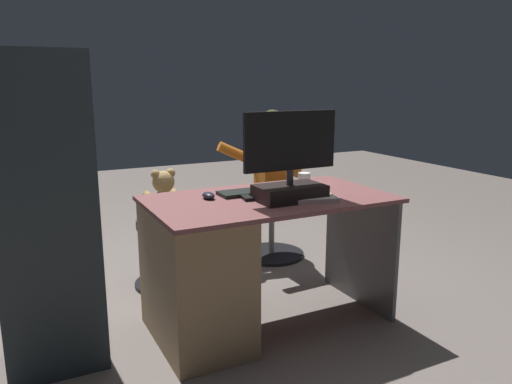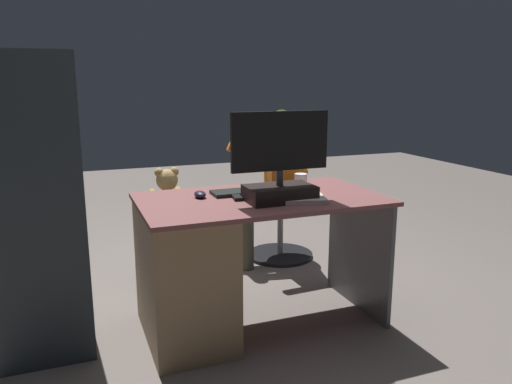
# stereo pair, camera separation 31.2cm
# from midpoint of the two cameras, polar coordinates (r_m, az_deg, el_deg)

# --- Properties ---
(ground_plane) EXTENTS (10.00, 10.00, 0.00)m
(ground_plane) POSITION_cam_midpoint_polar(r_m,az_deg,el_deg) (3.28, -4.91, -11.51)
(ground_plane) COLOR slate
(desk) EXTENTS (1.29, 0.74, 0.73)m
(desk) POSITION_cam_midpoint_polar(r_m,az_deg,el_deg) (2.66, -8.43, -8.49)
(desk) COLOR brown
(desk) RESTS_ON ground_plane
(monitor) EXTENTS (0.52, 0.22, 0.46)m
(monitor) POSITION_cam_midpoint_polar(r_m,az_deg,el_deg) (2.58, 0.43, 2.28)
(monitor) COLOR black
(monitor) RESTS_ON desk
(keyboard) EXTENTS (0.42, 0.14, 0.02)m
(keyboard) POSITION_cam_midpoint_polar(r_m,az_deg,el_deg) (2.77, -3.28, 0.03)
(keyboard) COLOR black
(keyboard) RESTS_ON desk
(computer_mouse) EXTENTS (0.06, 0.10, 0.04)m
(computer_mouse) POSITION_cam_midpoint_polar(r_m,az_deg,el_deg) (2.66, -8.78, -0.44)
(computer_mouse) COLOR black
(computer_mouse) RESTS_ON desk
(cup) EXTENTS (0.07, 0.07, 0.09)m
(cup) POSITION_cam_midpoint_polar(r_m,az_deg,el_deg) (2.90, 2.44, 1.30)
(cup) COLOR white
(cup) RESTS_ON desk
(tv_remote) EXTENTS (0.06, 0.15, 0.02)m
(tv_remote) POSITION_cam_midpoint_polar(r_m,az_deg,el_deg) (2.65, -4.61, -0.60)
(tv_remote) COLOR black
(tv_remote) RESTS_ON desk
(notebook_binder) EXTENTS (0.29, 0.35, 0.02)m
(notebook_binder) POSITION_cam_midpoint_polar(r_m,az_deg,el_deg) (2.67, 2.83, -0.41)
(notebook_binder) COLOR beige
(notebook_binder) RESTS_ON desk
(office_chair_teddy) EXTENTS (0.43, 0.43, 0.46)m
(office_chair_teddy) POSITION_cam_midpoint_polar(r_m,az_deg,el_deg) (3.39, -12.83, -5.94)
(office_chair_teddy) COLOR black
(office_chair_teddy) RESTS_ON ground_plane
(teddy_bear) EXTENTS (0.23, 0.23, 0.33)m
(teddy_bear) POSITION_cam_midpoint_polar(r_m,az_deg,el_deg) (3.32, -13.15, -0.51)
(teddy_bear) COLOR tan
(teddy_bear) RESTS_ON office_chair_teddy
(visitor_chair) EXTENTS (0.50, 0.50, 0.46)m
(visitor_chair) POSITION_cam_midpoint_polar(r_m,az_deg,el_deg) (3.86, -0.53, -3.77)
(visitor_chair) COLOR black
(visitor_chair) RESTS_ON ground_plane
(person) EXTENTS (0.55, 0.54, 1.13)m
(person) POSITION_cam_midpoint_polar(r_m,az_deg,el_deg) (3.71, -1.57, 2.13)
(person) COLOR orange
(person) RESTS_ON ground_plane
(equipment_rack) EXTENTS (0.44, 0.36, 1.47)m
(equipment_rack) POSITION_cam_midpoint_polar(r_m,az_deg,el_deg) (2.53, -26.28, -2.53)
(equipment_rack) COLOR #272F33
(equipment_rack) RESTS_ON ground_plane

